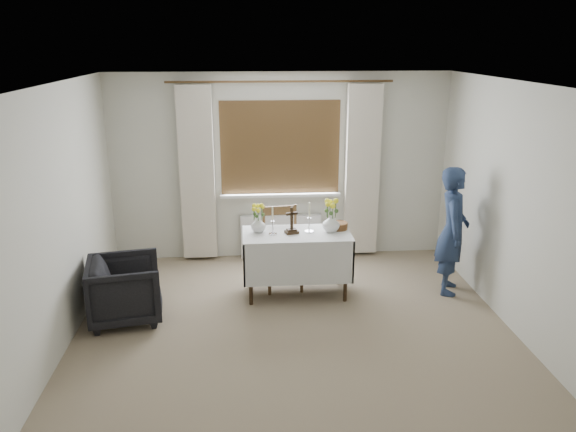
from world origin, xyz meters
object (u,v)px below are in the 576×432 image
at_px(altar_table, 296,264).
at_px(person, 452,231).
at_px(armchair, 125,290).
at_px(wooden_chair, 283,249).
at_px(flower_vase_left, 258,225).
at_px(flower_vase_right, 331,223).
at_px(wooden_cross, 292,220).

bearing_deg(altar_table, person, -1.62).
xyz_separation_m(altar_table, armchair, (-1.88, -0.48, -0.04)).
height_order(wooden_chair, flower_vase_left, wooden_chair).
xyz_separation_m(person, flower_vase_left, (-2.26, 0.13, 0.09)).
bearing_deg(person, flower_vase_right, 104.75).
bearing_deg(armchair, flower_vase_left, -78.98).
height_order(person, flower_vase_right, person).
bearing_deg(altar_table, wooden_cross, -176.33).
xyz_separation_m(altar_table, wooden_chair, (-0.15, 0.21, 0.11)).
bearing_deg(person, altar_table, 106.04).
distance_m(armchair, person, 3.75).
distance_m(flower_vase_left, flower_vase_right, 0.84).
bearing_deg(flower_vase_left, flower_vase_right, -3.78).
height_order(altar_table, wooden_chair, wooden_chair).
height_order(wooden_chair, person, person).
bearing_deg(wooden_cross, wooden_chair, 96.58).
distance_m(altar_table, flower_vase_left, 0.65).
bearing_deg(person, wooden_chair, 100.10).
bearing_deg(flower_vase_left, armchair, -158.80).
height_order(wooden_chair, armchair, wooden_chair).
height_order(altar_table, person, person).
relative_size(wooden_cross, flower_vase_left, 1.76).
relative_size(armchair, flower_vase_left, 4.21).
height_order(altar_table, armchair, altar_table).
height_order(altar_table, wooden_cross, wooden_cross).
bearing_deg(flower_vase_left, wooden_cross, -11.89).
xyz_separation_m(wooden_cross, flower_vase_left, (-0.38, 0.08, -0.07)).
height_order(person, flower_vase_left, person).
relative_size(wooden_chair, armchair, 1.31).
height_order(wooden_cross, flower_vase_right, wooden_cross).
bearing_deg(flower_vase_right, wooden_chair, 160.93).
relative_size(armchair, wooden_cross, 2.39).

